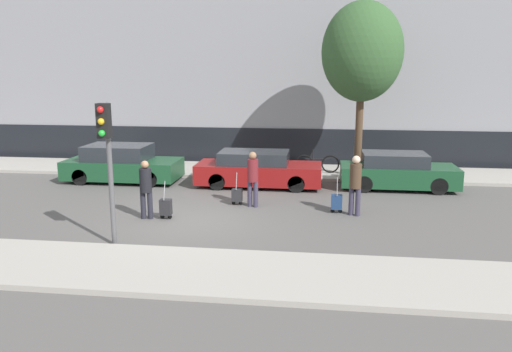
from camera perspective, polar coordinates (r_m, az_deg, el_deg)
The scene contains 16 objects.
ground_plane at distance 14.42m, azimuth -7.78°, elevation -4.99°, with size 80.00×80.00×0.00m, color #565451.
sidewalk_near at distance 11.04m, azimuth -12.92°, elevation -10.28°, with size 28.00×2.50×0.12m.
sidewalk_far at distance 21.04m, azimuth -2.85°, elevation 0.68°, with size 28.00×3.00×0.12m.
building_facade at distance 23.95m, azimuth -1.57°, elevation 17.43°, with size 28.00×2.18×12.94m.
parked_car_0 at distance 19.76m, azimuth -15.08°, elevation 1.30°, with size 4.32×1.87×1.40m.
parked_car_1 at distance 18.25m, azimuth 0.21°, elevation 0.73°, with size 4.54×1.74×1.29m.
parked_car_2 at distance 18.58m, azimuth 15.84°, elevation 0.47°, with size 4.07×1.71×1.30m.
pedestrian_left at distance 14.51m, azimuth -12.49°, elevation -1.13°, with size 0.35×0.34×1.69m.
trolley_left at distance 14.53m, azimuth -10.28°, elevation -3.52°, with size 0.34×0.29×1.12m.
pedestrian_center at distance 15.41m, azimuth -0.37°, elevation 0.03°, with size 0.34×0.34×1.74m.
trolley_center at distance 15.79m, azimuth -2.19°, elevation -2.21°, with size 0.34×0.29×1.05m.
pedestrian_right at distance 14.76m, azimuth 11.29°, elevation -0.64°, with size 0.34×0.34×1.78m.
trolley_right at distance 15.09m, azimuth 9.20°, elevation -2.96°, with size 0.34×0.29×1.09m.
traffic_light at distance 12.11m, azimuth -16.71°, elevation 3.35°, with size 0.28×0.47×3.45m.
parked_bicycle at distance 20.30m, azimuth 7.01°, elevation 1.43°, with size 1.77×0.06×0.96m.
bare_tree_near_crossing at distance 19.51m, azimuth 12.05°, elevation 13.66°, with size 3.02×3.02×6.59m.
Camera 1 is at (3.69, -13.30, 4.19)m, focal length 35.00 mm.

